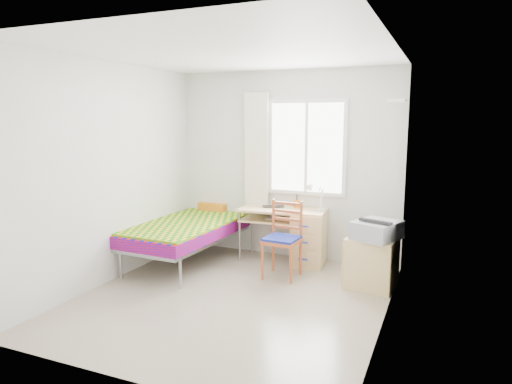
# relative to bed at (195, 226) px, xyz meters

# --- Properties ---
(floor) EXTENTS (3.50, 3.50, 0.00)m
(floor) POSITION_rel_bed_xyz_m (1.10, -1.10, -0.47)
(floor) COLOR #BCAD93
(floor) RESTS_ON ground
(ceiling) EXTENTS (3.50, 3.50, 0.00)m
(ceiling) POSITION_rel_bed_xyz_m (1.10, -1.10, 2.13)
(ceiling) COLOR white
(ceiling) RESTS_ON wall_back
(wall_back) EXTENTS (3.20, 0.00, 3.20)m
(wall_back) POSITION_rel_bed_xyz_m (1.10, 0.65, 0.83)
(wall_back) COLOR silver
(wall_back) RESTS_ON ground
(wall_left) EXTENTS (0.00, 3.50, 3.50)m
(wall_left) POSITION_rel_bed_xyz_m (-0.50, -1.10, 0.83)
(wall_left) COLOR silver
(wall_left) RESTS_ON ground
(wall_right) EXTENTS (0.00, 3.50, 3.50)m
(wall_right) POSITION_rel_bed_xyz_m (2.70, -1.10, 0.83)
(wall_right) COLOR silver
(wall_right) RESTS_ON ground
(window) EXTENTS (1.10, 0.04, 1.30)m
(window) POSITION_rel_bed_xyz_m (1.40, 0.63, 1.08)
(window) COLOR white
(window) RESTS_ON wall_back
(curtain) EXTENTS (0.35, 0.05, 1.70)m
(curtain) POSITION_rel_bed_xyz_m (0.68, 0.58, 0.98)
(curtain) COLOR #F6F1CB
(curtain) RESTS_ON wall_back
(floating_shelf) EXTENTS (0.20, 0.32, 0.03)m
(floating_shelf) POSITION_rel_bed_xyz_m (2.59, 0.30, 1.68)
(floating_shelf) COLOR white
(floating_shelf) RESTS_ON wall_right
(bed) EXTENTS (1.14, 2.28, 0.97)m
(bed) POSITION_rel_bed_xyz_m (0.00, 0.00, 0.00)
(bed) COLOR gray
(bed) RESTS_ON floor
(desk) EXTENTS (1.21, 0.63, 0.73)m
(desk) POSITION_rel_bed_xyz_m (1.47, 0.36, -0.07)
(desk) COLOR tan
(desk) RESTS_ON floor
(chair) EXTENTS (0.44, 0.44, 0.95)m
(chair) POSITION_rel_bed_xyz_m (1.38, -0.21, 0.06)
(chair) COLOR #AB4E21
(chair) RESTS_ON floor
(cabinet) EXTENTS (0.60, 0.54, 0.59)m
(cabinet) POSITION_rel_bed_xyz_m (2.44, -0.18, -0.17)
(cabinet) COLOR tan
(cabinet) RESTS_ON floor
(printer) EXTENTS (0.58, 0.62, 0.21)m
(printer) POSITION_rel_bed_xyz_m (2.49, -0.21, 0.23)
(printer) COLOR #A5A7AD
(printer) RESTS_ON cabinet
(laptop) EXTENTS (0.35, 0.29, 0.02)m
(laptop) POSITION_rel_bed_xyz_m (1.02, 0.38, 0.28)
(laptop) COLOR black
(laptop) RESTS_ON desk
(pen_cup) EXTENTS (0.11, 0.11, 0.11)m
(pen_cup) POSITION_rel_bed_xyz_m (1.31, 0.50, 0.32)
(pen_cup) COLOR orange
(pen_cup) RESTS_ON desk
(task_lamp) EXTENTS (0.22, 0.31, 0.37)m
(task_lamp) POSITION_rel_bed_xyz_m (1.62, 0.31, 0.50)
(task_lamp) COLOR white
(task_lamp) RESTS_ON desk
(book) EXTENTS (0.21, 0.25, 0.02)m
(book) POSITION_rel_bed_xyz_m (0.92, 0.37, 0.12)
(book) COLOR gray
(book) RESTS_ON desk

